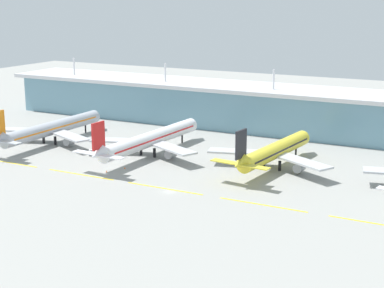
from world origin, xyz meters
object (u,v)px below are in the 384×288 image
(airliner_nearest, at_px, (51,128))
(safety_cone_left_wingtip, at_px, (125,168))
(airliner_near_middle, at_px, (150,139))
(airliner_far_middle, at_px, (274,151))
(baggage_cart, at_px, (93,152))
(safety_cone_nose_front, at_px, (107,171))

(airliner_nearest, distance_m, safety_cone_left_wingtip, 52.94)
(airliner_near_middle, bearing_deg, airliner_far_middle, 5.84)
(airliner_far_middle, bearing_deg, baggage_cart, -167.32)
(airliner_nearest, xyz_separation_m, airliner_far_middle, (97.02, 7.18, -0.01))
(baggage_cart, distance_m, safety_cone_left_wingtip, 23.48)
(baggage_cart, distance_m, safety_cone_nose_front, 24.34)
(airliner_far_middle, bearing_deg, airliner_near_middle, -174.16)
(safety_cone_nose_front, bearing_deg, safety_cone_left_wingtip, 62.89)
(airliner_nearest, distance_m, safety_cone_nose_front, 52.58)
(airliner_near_middle, xyz_separation_m, airliner_far_middle, (49.45, 5.06, -0.01))
(airliner_nearest, bearing_deg, baggage_cart, -16.57)
(safety_cone_nose_front, bearing_deg, baggage_cart, 137.45)
(safety_cone_left_wingtip, bearing_deg, airliner_near_middle, 95.02)
(airliner_nearest, height_order, airliner_far_middle, same)
(airliner_near_middle, bearing_deg, baggage_cart, -151.80)
(airliner_nearest, relative_size, safety_cone_left_wingtip, 96.91)
(airliner_nearest, xyz_separation_m, baggage_cart, (28.05, -8.35, -5.19))
(safety_cone_nose_front, bearing_deg, airliner_near_middle, 86.57)
(safety_cone_left_wingtip, height_order, safety_cone_nose_front, same)
(airliner_near_middle, bearing_deg, safety_cone_left_wingtip, -84.98)
(airliner_nearest, bearing_deg, safety_cone_left_wingtip, -20.21)
(airliner_near_middle, distance_m, safety_cone_left_wingtip, 21.26)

